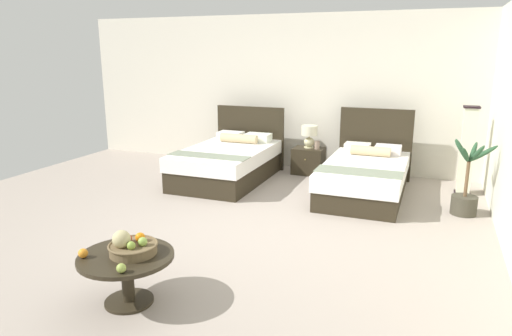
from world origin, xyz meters
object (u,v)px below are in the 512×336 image
nightstand (308,161)px  coffee_table (127,266)px  bed_near_window (229,162)px  bed_near_corner (365,176)px  table_lamp (309,134)px  fruit_bowl (132,246)px  loose_apple (121,268)px  vase (317,145)px  loose_orange (83,253)px  potted_palm (465,194)px  floor_lamp_corner (467,151)px

nightstand → coffee_table: (-0.30, -4.80, 0.11)m
bed_near_window → bed_near_corner: 2.27m
bed_near_window → table_lamp: size_ratio=5.33×
bed_near_corner → fruit_bowl: 4.13m
coffee_table → loose_apple: bearing=-58.9°
nightstand → fruit_bowl: (-0.27, -4.76, 0.28)m
nightstand → vase: 0.35m
table_lamp → loose_orange: bearing=-96.8°
bed_near_window → vase: 1.57m
bed_near_window → loose_apple: bearing=-76.4°
bed_near_corner → potted_palm: size_ratio=2.08×
table_lamp → loose_apple: 5.11m
floor_lamp_corner → loose_orange: bearing=-123.8°
loose_orange → fruit_bowl: bearing=32.6°
bed_near_window → nightstand: bearing=37.8°
bed_near_window → fruit_bowl: size_ratio=5.06×
table_lamp → floor_lamp_corner: size_ratio=0.30×
nightstand → vase: vase is taller
nightstand → loose_orange: loose_orange is taller
loose_apple → loose_orange: size_ratio=0.94×
table_lamp → loose_apple: bearing=-91.5°
loose_apple → potted_palm: size_ratio=0.07×
table_lamp → loose_orange: table_lamp is taller
floor_lamp_corner → potted_palm: floor_lamp_corner is taller
potted_palm → nightstand: bearing=152.3°
table_lamp → coffee_table: size_ratio=0.49×
vase → loose_orange: bearing=-98.7°
loose_apple → vase: bearing=86.7°
loose_orange → loose_apple: bearing=-13.0°
bed_near_corner → fruit_bowl: (-1.39, -3.88, 0.22)m
bed_near_corner → coffee_table: (-1.42, -3.92, 0.05)m
loose_orange → potted_palm: potted_palm is taller
loose_orange → table_lamp: bearing=83.2°
bed_near_corner → floor_lamp_corner: size_ratio=1.59×
loose_apple → bed_near_window: bearing=103.6°
coffee_table → vase: bearing=84.5°
nightstand → potted_palm: potted_palm is taller
vase → loose_apple: (-0.29, -5.04, -0.05)m
loose_orange → floor_lamp_corner: (3.11, 4.65, 0.18)m
bed_near_corner → nightstand: (-1.12, 0.88, -0.06)m
loose_orange → potted_palm: 4.80m
bed_near_corner → vase: bearing=138.9°
vase → bed_near_window: bearing=-146.9°
vase → fruit_bowl: bearing=-95.2°
table_lamp → fruit_bowl: bearing=-93.2°
nightstand → table_lamp: (-0.00, 0.02, 0.47)m
bed_near_window → potted_palm: bed_near_window is taller
table_lamp → coffee_table: bearing=-93.6°
bed_near_window → table_lamp: bed_near_window is taller
loose_orange → floor_lamp_corner: size_ratio=0.06×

